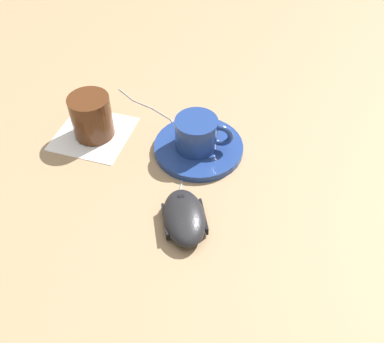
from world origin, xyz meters
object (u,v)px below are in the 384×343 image
Objects in this scene: coffee_cup at (198,134)px; drinking_glass at (92,116)px; saucer at (198,148)px; computer_mouse at (184,217)px.

drinking_glass reaches higher than coffee_cup.
computer_mouse is (-0.16, 0.03, 0.01)m from saucer.
drinking_glass is (0.05, 0.19, 0.04)m from saucer.
coffee_cup is 0.16m from computer_mouse.
saucer is 0.03m from coffee_cup.
saucer is 0.16m from computer_mouse.
computer_mouse is at bearing 170.71° from saucer.
coffee_cup reaches higher than saucer.
coffee_cup is 0.19m from drinking_glass.
drinking_glass is (0.21, 0.16, 0.03)m from computer_mouse.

